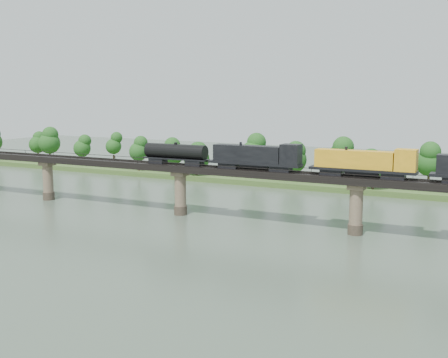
% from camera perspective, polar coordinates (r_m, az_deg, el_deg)
% --- Properties ---
extents(ground, '(400.00, 400.00, 0.00)m').
position_cam_1_polar(ground, '(104.96, -13.01, -6.68)').
color(ground, '#384739').
rests_on(ground, ground).
extents(far_bank, '(300.00, 24.00, 1.60)m').
position_cam_1_polar(far_bank, '(177.02, 4.84, 0.05)').
color(far_bank, '#345020').
rests_on(far_bank, ground).
extents(bridge, '(236.00, 30.00, 11.50)m').
position_cam_1_polar(bridge, '(127.60, -4.46, -1.23)').
color(bridge, '#473A2D').
rests_on(bridge, ground).
extents(bridge_superstructure, '(220.00, 4.90, 0.75)m').
position_cam_1_polar(bridge_superstructure, '(126.66, -4.49, 1.60)').
color(bridge_superstructure, black).
rests_on(bridge_superstructure, bridge).
extents(far_treeline, '(289.06, 17.54, 13.60)m').
position_cam_1_polar(far_treeline, '(175.16, 1.83, 2.63)').
color(far_treeline, '#382619').
rests_on(far_treeline, far_bank).
extents(freight_train, '(82.88, 3.23, 5.70)m').
position_cam_1_polar(freight_train, '(112.72, 10.24, 1.84)').
color(freight_train, black).
rests_on(freight_train, bridge).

